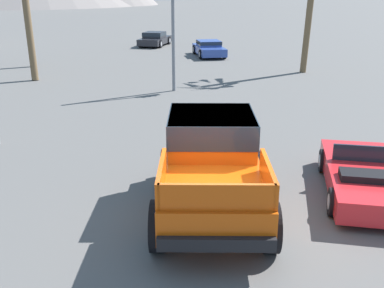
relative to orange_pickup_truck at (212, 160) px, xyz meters
name	(u,v)px	position (x,y,z in m)	size (l,w,h in m)	color
ground_plane	(219,225)	(-0.22, -0.76, -1.17)	(320.00, 320.00, 0.00)	#5B5956
orange_pickup_truck	(212,160)	(0.00, 0.00, 0.00)	(3.87, 5.11, 2.05)	#CC4C0C
red_convertible_car	(366,178)	(3.67, -0.96, -0.74)	(3.82, 4.30, 1.08)	red
parked_car_blue	(209,48)	(10.89, 21.00, -0.59)	(2.80, 4.40, 1.11)	#334C9E
parked_car_dark	(155,39)	(9.54, 28.36, -0.57)	(4.00, 4.39, 1.16)	#232328
traffic_light_main	(200,6)	(5.45, 11.54, 2.71)	(3.64, 0.38, 5.55)	slate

